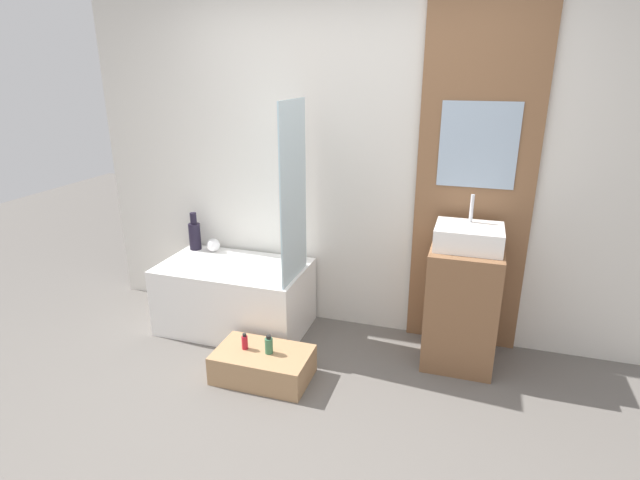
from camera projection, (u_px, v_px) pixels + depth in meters
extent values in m
plane|color=#605B56|center=(275.00, 454.00, 2.67)|extent=(12.00, 12.00, 0.00)
cube|color=silver|center=(352.00, 162.00, 3.67)|extent=(4.20, 0.06, 2.60)
cube|color=brown|center=(476.00, 170.00, 3.37)|extent=(0.79, 0.03, 2.60)
cube|color=#9EB2C6|center=(478.00, 145.00, 3.30)|extent=(0.50, 0.01, 0.57)
cube|color=white|center=(235.00, 296.00, 3.90)|extent=(1.12, 0.66, 0.53)
cube|color=silver|center=(233.00, 266.00, 3.81)|extent=(0.87, 0.46, 0.01)
cube|color=silver|center=(293.00, 193.00, 3.40)|extent=(0.01, 0.48, 1.24)
cube|color=#A87F56|center=(263.00, 365.00, 3.30)|extent=(0.63, 0.38, 0.20)
cube|color=brown|center=(462.00, 305.00, 3.41)|extent=(0.47, 0.51, 0.84)
cube|color=white|center=(469.00, 237.00, 3.25)|extent=(0.43, 0.35, 0.15)
cylinder|color=silver|center=(472.00, 208.00, 3.29)|extent=(0.02, 0.02, 0.19)
cylinder|color=black|center=(195.00, 236.00, 4.12)|extent=(0.10, 0.10, 0.22)
cylinder|color=black|center=(193.00, 218.00, 4.07)|extent=(0.05, 0.05, 0.09)
sphere|color=white|center=(213.00, 245.00, 4.08)|extent=(0.11, 0.11, 0.11)
cylinder|color=#B21928|center=(245.00, 343.00, 3.29)|extent=(0.04, 0.04, 0.09)
cylinder|color=black|center=(244.00, 335.00, 3.27)|extent=(0.02, 0.02, 0.02)
cylinder|color=#38704C|center=(269.00, 346.00, 3.24)|extent=(0.05, 0.05, 0.11)
cylinder|color=black|center=(269.00, 337.00, 3.22)|extent=(0.03, 0.03, 0.02)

